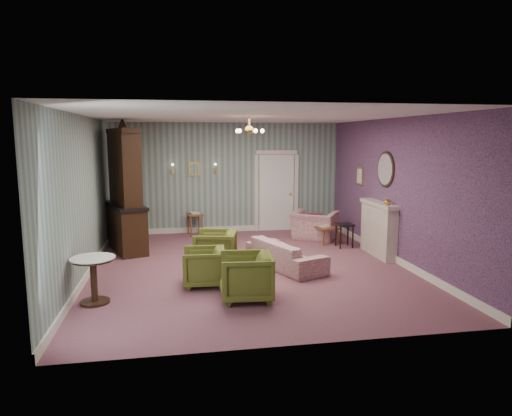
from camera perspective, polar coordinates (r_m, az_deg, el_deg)
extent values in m
plane|color=#804A59|center=(9.06, -0.81, -7.31)|extent=(7.00, 7.00, 0.00)
plane|color=white|center=(8.71, -0.85, 11.35)|extent=(7.00, 7.00, 0.00)
plane|color=slate|center=(12.22, -3.46, 3.77)|extent=(6.00, 0.00, 6.00)
plane|color=slate|center=(5.38, 5.14, -2.57)|extent=(6.00, 0.00, 6.00)
plane|color=slate|center=(8.81, -20.49, 1.31)|extent=(0.00, 7.00, 7.00)
plane|color=slate|center=(9.71, 16.95, 2.13)|extent=(0.00, 7.00, 7.00)
plane|color=#A3517E|center=(9.70, 16.87, 2.13)|extent=(0.00, 7.00, 7.00)
imported|color=brown|center=(7.18, -1.24, -8.26)|extent=(0.80, 0.84, 0.81)
imported|color=brown|center=(7.91, -6.51, -7.07)|extent=(0.69, 0.73, 0.72)
imported|color=brown|center=(8.99, -5.08, -4.86)|extent=(0.87, 0.91, 0.79)
imported|color=#903A55|center=(8.94, 3.68, -5.15)|extent=(1.17, 1.91, 0.72)
imported|color=#903A55|center=(11.50, 7.28, -1.57)|extent=(1.26, 1.15, 0.92)
imported|color=gold|center=(9.66, 16.04, 0.84)|extent=(0.15, 0.15, 0.15)
cube|color=maroon|center=(11.34, 7.27, -1.62)|extent=(0.41, 0.28, 0.39)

